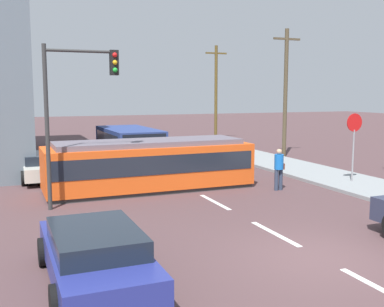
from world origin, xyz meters
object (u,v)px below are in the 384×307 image
object	(u,v)px
city_bus	(129,143)
utility_pole_mid	(286,91)
pedestrian_crossing	(279,167)
stop_sign	(354,133)
traffic_light_mast	(75,96)
streetcar_tram	(149,164)
parked_sedan_mid	(44,165)
parked_sedan_near	(95,253)
utility_pole_far	(216,92)

from	to	relation	value
city_bus	utility_pole_mid	size ratio (longest dim) A/B	0.75
pedestrian_crossing	stop_sign	size ratio (longest dim) A/B	0.58
pedestrian_crossing	traffic_light_mast	bearing A→B (deg)	178.87
streetcar_tram	parked_sedan_mid	distance (m)	5.48
parked_sedan_mid	parked_sedan_near	bearing A→B (deg)	-89.62
city_bus	utility_pole_mid	bearing A→B (deg)	-5.31
utility_pole_mid	utility_pole_far	xyz separation A→B (m)	(0.02, 10.03, -0.03)
parked_sedan_mid	utility_pole_far	size ratio (longest dim) A/B	0.59
pedestrian_crossing	parked_sedan_mid	world-z (taller)	pedestrian_crossing
pedestrian_crossing	parked_sedan_near	size ratio (longest dim) A/B	0.37
streetcar_tram	pedestrian_crossing	size ratio (longest dim) A/B	4.94
stop_sign	streetcar_tram	bearing A→B (deg)	165.00
stop_sign	city_bus	bearing A→B (deg)	128.05
streetcar_tram	parked_sedan_mid	xyz separation A→B (m)	(-3.76, 3.96, -0.41)
pedestrian_crossing	stop_sign	distance (m)	3.75
traffic_light_mast	utility_pole_mid	world-z (taller)	utility_pole_mid
pedestrian_crossing	utility_pole_far	world-z (taller)	utility_pole_far
parked_sedan_near	utility_pole_far	distance (m)	28.68
streetcar_tram	traffic_light_mast	xyz separation A→B (m)	(-3.10, -1.90, 2.72)
utility_pole_far	parked_sedan_mid	bearing A→B (deg)	-138.98
parked_sedan_mid	utility_pole_far	xyz separation A→B (m)	(14.17, 12.32, 3.35)
pedestrian_crossing	parked_sedan_mid	bearing A→B (deg)	144.78
parked_sedan_near	parked_sedan_mid	bearing A→B (deg)	90.38
pedestrian_crossing	utility_pole_far	xyz separation A→B (m)	(5.65, 18.34, 3.03)
traffic_light_mast	utility_pole_far	bearing A→B (deg)	53.39
pedestrian_crossing	parked_sedan_near	bearing A→B (deg)	-142.69
parked_sedan_near	traffic_light_mast	xyz separation A→B (m)	(0.57, 6.58, 3.13)
parked_sedan_near	stop_sign	bearing A→B (deg)	27.61
streetcar_tram	parked_sedan_near	world-z (taller)	streetcar_tram
city_bus	stop_sign	size ratio (longest dim) A/B	1.99
city_bus	parked_sedan_mid	world-z (taller)	city_bus
city_bus	stop_sign	bearing A→B (deg)	-51.95
utility_pole_mid	stop_sign	bearing A→B (deg)	-103.96
pedestrian_crossing	utility_pole_far	bearing A→B (deg)	72.88
parked_sedan_near	parked_sedan_mid	xyz separation A→B (m)	(-0.08, 12.44, 0.00)
stop_sign	utility_pole_far	world-z (taller)	utility_pole_far
streetcar_tram	traffic_light_mast	size ratio (longest dim) A/B	1.52
parked_sedan_near	pedestrian_crossing	bearing A→B (deg)	37.31
parked_sedan_mid	city_bus	bearing A→B (deg)	33.82
streetcar_tram	parked_sedan_near	distance (m)	9.25
parked_sedan_mid	stop_sign	xyz separation A→B (m)	(12.04, -6.18, 1.57)
streetcar_tram	city_bus	distance (m)	7.20
stop_sign	pedestrian_crossing	bearing A→B (deg)	177.24
streetcar_tram	city_bus	xyz separation A→B (m)	(0.97, 7.13, 0.07)
streetcar_tram	utility_pole_far	size ratio (longest dim) A/B	1.09
parked_sedan_near	parked_sedan_mid	distance (m)	12.44
streetcar_tram	parked_sedan_near	bearing A→B (deg)	-113.43
parked_sedan_mid	utility_pole_mid	world-z (taller)	utility_pole_mid
parked_sedan_mid	traffic_light_mast	size ratio (longest dim) A/B	0.82
utility_pole_mid	utility_pole_far	world-z (taller)	utility_pole_mid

